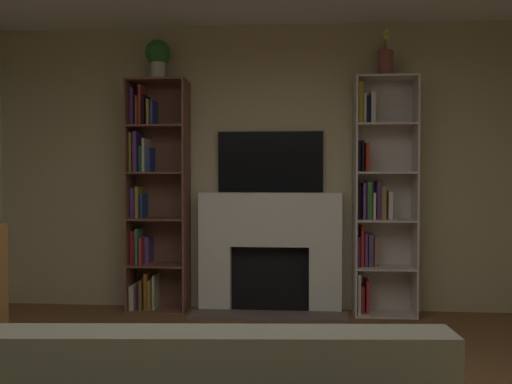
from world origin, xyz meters
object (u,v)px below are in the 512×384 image
(fireplace, at_px, (270,249))
(potted_plant, at_px, (158,57))
(tv, at_px, (270,162))
(bookshelf_left, at_px, (152,199))
(vase_with_flowers, at_px, (386,62))
(bookshelf_right, at_px, (377,198))

(fireplace, relative_size, potted_plant, 3.78)
(tv, bearing_deg, bookshelf_left, -175.38)
(tv, distance_m, potted_plant, 1.49)
(fireplace, relative_size, vase_with_flowers, 3.34)
(tv, xyz_separation_m, potted_plant, (-1.08, -0.12, 1.01))
(bookshelf_left, bearing_deg, tv, 4.62)
(fireplace, distance_m, tv, 0.85)
(potted_plant, bearing_deg, tv, 6.33)
(fireplace, height_order, tv, tv)
(fireplace, height_order, potted_plant, potted_plant)
(fireplace, xyz_separation_m, potted_plant, (-1.08, -0.05, 1.86))
(tv, bearing_deg, fireplace, -90.00)
(fireplace, bearing_deg, potted_plant, -177.51)
(bookshelf_right, distance_m, vase_with_flowers, 1.27)
(tv, distance_m, vase_with_flowers, 1.43)
(bookshelf_left, distance_m, potted_plant, 1.37)
(potted_plant, xyz_separation_m, vase_with_flowers, (2.16, -0.00, -0.09))
(bookshelf_right, bearing_deg, tv, 175.29)
(tv, height_order, potted_plant, potted_plant)
(potted_plant, distance_m, vase_with_flowers, 2.16)
(bookshelf_left, distance_m, vase_with_flowers, 2.57)
(vase_with_flowers, bearing_deg, potted_plant, 179.99)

